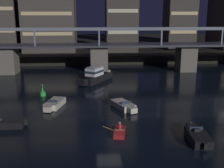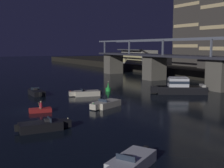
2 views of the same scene
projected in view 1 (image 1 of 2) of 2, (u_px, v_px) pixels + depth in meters
The scene contains 13 objects.
ground_plane at pixel (109, 138), 28.09m from camera, with size 400.00×400.00×0.00m, color black.
far_riverbank at pixel (95, 44), 106.93m from camera, with size 240.00×80.00×2.20m, color black.
river_bridge at pixel (99, 53), 59.78m from camera, with size 82.82×6.40×9.38m.
tower_west_tall at pixel (49, 3), 75.79m from camera, with size 13.88×11.96×26.06m.
tower_central at pixel (121, 0), 75.57m from camera, with size 8.42×10.02×27.75m.
tower_east_tall at pixel (180, 4), 80.75m from camera, with size 8.19×8.10×26.28m.
cabin_cruiser_near_left at pixel (95, 76), 51.85m from camera, with size 6.62×8.82×2.79m.
speedboat_near_center at pixel (198, 136), 27.59m from camera, with size 2.08×5.23×1.16m.
speedboat_mid_left at pixel (4, 123), 30.84m from camera, with size 5.20×1.86×1.16m.
speedboat_mid_center at pixel (54, 104), 37.58m from camera, with size 2.69×5.20×1.16m.
speedboat_mid_right at pixel (124, 105), 36.90m from camera, with size 3.20×5.04×1.16m.
channel_buoy at pixel (43, 93), 42.66m from camera, with size 0.90×0.90×1.76m.
dinghy_with_paddler at pixel (120, 132), 28.93m from camera, with size 2.55×2.75×1.36m.
Camera 1 is at (-1.60, -25.87, 12.13)m, focal length 44.65 mm.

